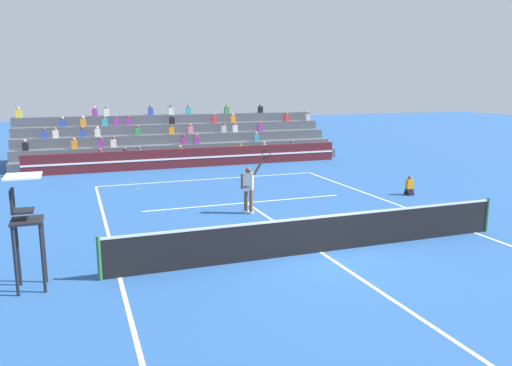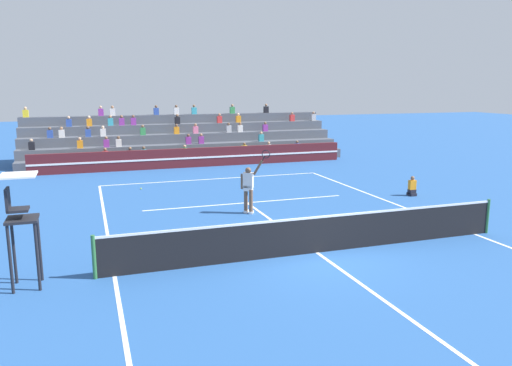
{
  "view_description": "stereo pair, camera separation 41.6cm",
  "coord_description": "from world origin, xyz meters",
  "px_view_note": "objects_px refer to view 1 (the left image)",
  "views": [
    {
      "loc": [
        -6.34,
        -11.97,
        4.62
      ],
      "look_at": [
        -0.14,
        4.9,
        1.1
      ],
      "focal_mm": 35.0,
      "sensor_mm": 36.0,
      "label": 1
    },
    {
      "loc": [
        -5.95,
        -12.11,
        4.62
      ],
      "look_at": [
        -0.14,
        4.9,
        1.1
      ],
      "focal_mm": 35.0,
      "sensor_mm": 36.0,
      "label": 2
    }
  ],
  "objects_px": {
    "tennis_player": "(249,187)",
    "tennis_ball": "(138,189)",
    "umpire_chair": "(25,217)",
    "ball_kid_courtside": "(409,187)"
  },
  "relations": [
    {
      "from": "umpire_chair",
      "to": "tennis_ball",
      "type": "bearing_deg",
      "value": 70.37
    },
    {
      "from": "tennis_player",
      "to": "umpire_chair",
      "type": "bearing_deg",
      "value": -145.62
    },
    {
      "from": "ball_kid_courtside",
      "to": "tennis_player",
      "type": "bearing_deg",
      "value": -175.41
    },
    {
      "from": "ball_kid_courtside",
      "to": "tennis_ball",
      "type": "relative_size",
      "value": 12.43
    },
    {
      "from": "umpire_chair",
      "to": "ball_kid_courtside",
      "type": "xyz_separation_m",
      "value": [
        14.56,
        5.42,
        -1.39
      ]
    },
    {
      "from": "umpire_chair",
      "to": "tennis_ball",
      "type": "height_order",
      "value": "umpire_chair"
    },
    {
      "from": "umpire_chair",
      "to": "ball_kid_courtside",
      "type": "relative_size",
      "value": 3.16
    },
    {
      "from": "ball_kid_courtside",
      "to": "tennis_player",
      "type": "distance_m",
      "value": 7.57
    },
    {
      "from": "tennis_player",
      "to": "tennis_ball",
      "type": "bearing_deg",
      "value": 120.16
    },
    {
      "from": "tennis_player",
      "to": "tennis_ball",
      "type": "distance_m",
      "value": 6.63
    }
  ]
}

